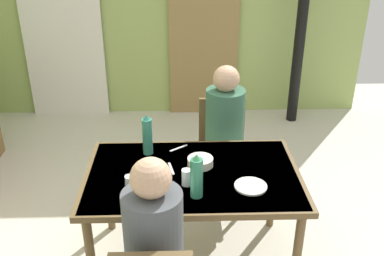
% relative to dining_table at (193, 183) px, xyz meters
% --- Properties ---
extents(door_wooden, '(0.80, 0.05, 2.00)m').
position_rel_dining_table_xyz_m(door_wooden, '(0.21, 2.60, 0.35)').
color(door_wooden, olive).
rests_on(door_wooden, ground_plane).
extents(curtain_panel, '(0.90, 0.03, 2.38)m').
position_rel_dining_table_xyz_m(curtain_panel, '(-1.39, 2.58, 0.54)').
color(curtain_panel, white).
rests_on(curtain_panel, ground_plane).
extents(dining_table, '(1.38, 0.88, 0.72)m').
position_rel_dining_table_xyz_m(dining_table, '(0.00, 0.00, 0.00)').
color(dining_table, brown).
rests_on(dining_table, ground_plane).
extents(chair_far_diner, '(0.40, 0.40, 0.87)m').
position_rel_dining_table_xyz_m(chair_far_diner, '(0.27, 0.79, -0.15)').
color(chair_far_diner, brown).
rests_on(chair_far_diner, ground_plane).
extents(person_near_diner, '(0.30, 0.37, 0.77)m').
position_rel_dining_table_xyz_m(person_near_diner, '(-0.22, -0.66, 0.13)').
color(person_near_diner, '#53535A').
rests_on(person_near_diner, ground_plane).
extents(person_far_diner, '(0.30, 0.37, 0.77)m').
position_rel_dining_table_xyz_m(person_far_diner, '(0.27, 0.66, 0.13)').
color(person_far_diner, '#3A6154').
rests_on(person_far_diner, ground_plane).
extents(water_bottle_green_near, '(0.07, 0.07, 0.28)m').
position_rel_dining_table_xyz_m(water_bottle_green_near, '(0.01, -0.25, 0.20)').
color(water_bottle_green_near, '#348865').
rests_on(water_bottle_green_near, dining_table).
extents(water_bottle_green_far, '(0.07, 0.07, 0.29)m').
position_rel_dining_table_xyz_m(water_bottle_green_far, '(-0.30, 0.27, 0.21)').
color(water_bottle_green_far, '#35866C').
rests_on(water_bottle_green_far, dining_table).
extents(serving_bowl_center, '(0.17, 0.17, 0.05)m').
position_rel_dining_table_xyz_m(serving_bowl_center, '(0.05, 0.10, 0.10)').
color(serving_bowl_center, silver).
rests_on(serving_bowl_center, dining_table).
extents(dinner_plate_near_left, '(0.20, 0.20, 0.01)m').
position_rel_dining_table_xyz_m(dinner_plate_near_left, '(0.35, -0.17, 0.08)').
color(dinner_plate_near_left, white).
rests_on(dinner_plate_near_left, dining_table).
extents(dinner_plate_near_right, '(0.22, 0.22, 0.01)m').
position_rel_dining_table_xyz_m(dinner_plate_near_right, '(-0.19, -0.29, 0.08)').
color(dinner_plate_near_right, white).
rests_on(dinner_plate_near_right, dining_table).
extents(drinking_glass_by_near_diner, '(0.06, 0.06, 0.10)m').
position_rel_dining_table_xyz_m(drinking_glass_by_near_diner, '(-0.27, -0.04, 0.12)').
color(drinking_glass_by_near_diner, silver).
rests_on(drinking_glass_by_near_diner, dining_table).
extents(drinking_glass_by_far_diner, '(0.06, 0.06, 0.11)m').
position_rel_dining_table_xyz_m(drinking_glass_by_far_diner, '(-0.04, -0.13, 0.12)').
color(drinking_glass_by_far_diner, silver).
rests_on(drinking_glass_by_far_diner, dining_table).
extents(drinking_glass_spare_center, '(0.06, 0.06, 0.09)m').
position_rel_dining_table_xyz_m(drinking_glass_spare_center, '(-0.38, -0.17, 0.12)').
color(drinking_glass_spare_center, silver).
rests_on(drinking_glass_spare_center, dining_table).
extents(cutlery_knife_near, '(0.05, 0.15, 0.00)m').
position_rel_dining_table_xyz_m(cutlery_knife_near, '(-0.14, 0.06, 0.07)').
color(cutlery_knife_near, silver).
rests_on(cutlery_knife_near, dining_table).
extents(cutlery_fork_near, '(0.13, 0.10, 0.00)m').
position_rel_dining_table_xyz_m(cutlery_fork_near, '(-0.09, 0.33, 0.07)').
color(cutlery_fork_near, silver).
rests_on(cutlery_fork_near, dining_table).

